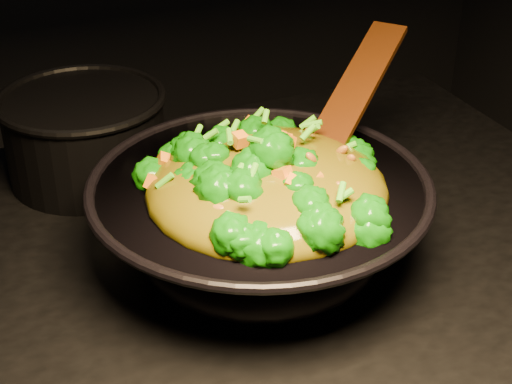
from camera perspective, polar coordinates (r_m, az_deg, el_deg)
name	(u,v)px	position (r m, az deg, el deg)	size (l,w,h in m)	color
wok	(260,224)	(0.87, 0.26, -2.34)	(0.36, 0.36, 0.10)	black
stir_fry	(267,156)	(0.81, 0.81, 2.62)	(0.26, 0.26, 0.09)	#126807
spatula	(347,106)	(0.91, 6.60, 6.23)	(0.29, 0.04, 0.01)	#340E05
back_pot	(86,136)	(1.06, -12.28, 4.00)	(0.21, 0.21, 0.12)	black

